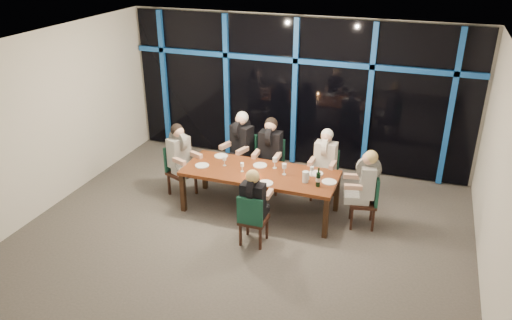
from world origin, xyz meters
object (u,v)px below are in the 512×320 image
object	(u,v)px
chair_end_right	(368,198)
diner_far_mid	(270,144)
chair_far_right	(325,171)
diner_far_left	(241,138)
wine_bottle	(318,179)
diner_far_right	(325,155)
dining_table	(260,175)
diner_near_mid	(254,195)
chair_near_mid	(252,218)
diner_end_left	(180,150)
chair_far_left	(244,155)
water_pitcher	(305,177)
diner_end_right	(366,178)
chair_end_left	(179,167)
chair_far_mid	(271,162)

from	to	relation	value
chair_end_right	diner_far_mid	bearing A→B (deg)	-120.89
chair_far_right	diner_far_left	distance (m)	1.68
wine_bottle	diner_far_right	bearing A→B (deg)	95.90
dining_table	diner_far_left	distance (m)	1.15
chair_end_right	diner_far_left	size ratio (longest dim) A/B	0.97
diner_near_mid	dining_table	bearing A→B (deg)	-76.53
dining_table	chair_near_mid	bearing A→B (deg)	-77.37
diner_end_left	wine_bottle	world-z (taller)	diner_end_left
chair_near_mid	diner_end_left	world-z (taller)	diner_end_left
diner_far_right	chair_near_mid	bearing A→B (deg)	-108.46
chair_far_left	wine_bottle	distance (m)	2.08
chair_far_right	water_pitcher	size ratio (longest dim) A/B	4.89
chair_far_right	water_pitcher	bearing A→B (deg)	-94.46
chair_far_right	diner_far_left	xyz separation A→B (m)	(-1.62, 0.02, 0.42)
diner_end_right	diner_near_mid	distance (m)	1.84
chair_end_left	diner_far_left	size ratio (longest dim) A/B	0.98
diner_far_mid	water_pitcher	bearing A→B (deg)	-45.87
water_pitcher	chair_near_mid	bearing A→B (deg)	-98.08
chair_end_left	diner_far_left	bearing A→B (deg)	-27.70
diner_end_left	wine_bottle	distance (m)	2.58
dining_table	diner_end_right	world-z (taller)	diner_end_right
chair_end_left	wine_bottle	xyz separation A→B (m)	(2.64, -0.31, 0.35)
chair_far_mid	diner_end_left	size ratio (longest dim) A/B	1.06
chair_far_mid	chair_end_right	bearing A→B (deg)	-21.73
diner_end_left	water_pitcher	distance (m)	2.35
chair_end_left	water_pitcher	distance (m)	2.45
diner_far_left	diner_end_right	distance (m)	2.54
dining_table	diner_end_left	world-z (taller)	diner_end_left
diner_far_left	diner_near_mid	xyz separation A→B (m)	(0.92, -1.84, -0.10)
dining_table	diner_near_mid	distance (m)	0.98
diner_far_mid	diner_end_left	world-z (taller)	diner_far_mid
diner_near_mid	water_pitcher	size ratio (longest dim) A/B	4.54
chair_far_right	chair_end_left	size ratio (longest dim) A/B	0.98
dining_table	diner_end_left	bearing A→B (deg)	176.65
diner_end_right	wine_bottle	xyz separation A→B (m)	(-0.69, -0.31, -0.00)
diner_end_right	water_pitcher	world-z (taller)	diner_end_right
diner_far_right	wine_bottle	bearing A→B (deg)	-81.32
diner_far_left	diner_end_left	size ratio (longest dim) A/B	1.04
chair_far_mid	chair_end_right	distance (m)	2.02
chair_far_right	diner_near_mid	xyz separation A→B (m)	(-0.71, -1.81, 0.32)
diner_far_mid	diner_end_right	distance (m)	1.93
dining_table	chair_end_left	world-z (taller)	chair_end_left
chair_end_right	chair_near_mid	bearing A→B (deg)	-65.63
chair_far_right	chair_end_left	xyz separation A→B (m)	(-2.54, -0.75, 0.01)
dining_table	chair_near_mid	xyz separation A→B (m)	(0.23, -1.02, -0.20)
chair_far_right	diner_far_mid	distance (m)	1.10
diner_end_left	chair_far_right	bearing A→B (deg)	-50.23
water_pitcher	diner_near_mid	bearing A→B (deg)	-100.34
chair_far_mid	water_pitcher	xyz separation A→B (m)	(0.89, -0.98, 0.30)
dining_table	diner_end_right	distance (m)	1.74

